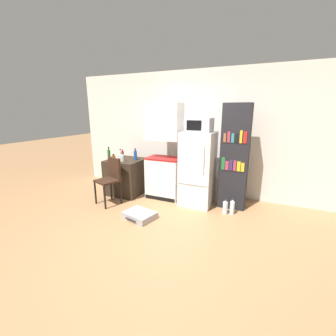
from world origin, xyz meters
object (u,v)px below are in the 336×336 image
at_px(bottle_clear_short, 122,158).
at_px(suitcase_large_flat, 140,215).
at_px(bottle_green_tall, 109,155).
at_px(bookshelf, 235,157).
at_px(bottle_amber_beer, 114,159).
at_px(side_table, 126,176).
at_px(kitchen_hutch, 164,155).
at_px(bowl, 116,158).
at_px(water_bottle_middle, 232,207).
at_px(bottle_milk_white, 120,154).
at_px(bottle_blue_soda, 135,155).
at_px(chair, 111,176).
at_px(microwave, 199,125).
at_px(refrigerator, 198,169).
at_px(bottle_ketchup_red, 122,153).
at_px(water_bottle_front, 225,207).

xyz_separation_m(bottle_clear_short, suitcase_large_flat, (0.88, -0.79, -0.80)).
distance_m(bottle_clear_short, bottle_green_tall, 0.32).
bearing_deg(bookshelf, bottle_amber_beer, -168.11).
bearing_deg(bottle_clear_short, side_table, 103.85).
bearing_deg(kitchen_hutch, bottle_amber_beer, -156.61).
distance_m(bowl, water_bottle_middle, 2.67).
relative_size(bowl, suitcase_large_flat, 0.28).
bearing_deg(suitcase_large_flat, bottle_milk_white, 149.95).
height_order(bottle_blue_soda, chair, bottle_blue_soda).
relative_size(bottle_milk_white, suitcase_large_flat, 0.34).
bearing_deg(kitchen_hutch, bowl, -168.08).
distance_m(kitchen_hutch, bottle_milk_white, 1.11).
xyz_separation_m(side_table, kitchen_hutch, (0.89, 0.14, 0.54)).
relative_size(side_table, suitcase_large_flat, 1.31).
distance_m(side_table, microwave, 2.04).
height_order(refrigerator, bottle_green_tall, refrigerator).
height_order(side_table, kitchen_hutch, kitchen_hutch).
distance_m(bottle_ketchup_red, suitcase_large_flat, 1.95).
xyz_separation_m(refrigerator, bookshelf, (0.67, 0.15, 0.26)).
relative_size(kitchen_hutch, bottle_ketchup_red, 13.51).
height_order(bowl, water_bottle_front, bowl).
distance_m(bottle_amber_beer, bowl, 0.23).
bearing_deg(bottle_blue_soda, water_bottle_middle, -4.79).
xyz_separation_m(bottle_green_tall, bottle_blue_soda, (0.50, 0.27, -0.02)).
xyz_separation_m(bowl, water_bottle_middle, (2.58, -0.05, -0.68)).
relative_size(bookshelf, water_bottle_front, 6.80).
bearing_deg(bottle_green_tall, bottle_amber_beer, -21.56).
relative_size(bottle_blue_soda, bottle_milk_white, 1.25).
relative_size(bottle_clear_short, water_bottle_front, 0.62).
bearing_deg(bottle_ketchup_red, water_bottle_front, -10.79).
height_order(side_table, microwave, microwave).
relative_size(bottle_blue_soda, chair, 0.27).
bearing_deg(water_bottle_middle, microwave, 164.39).
bearing_deg(water_bottle_middle, bottle_ketchup_red, 170.46).
height_order(bottle_blue_soda, bowl, bottle_blue_soda).
bearing_deg(bottle_green_tall, bottle_ketchup_red, 93.58).
distance_m(bottle_ketchup_red, water_bottle_front, 2.72).
height_order(bottle_milk_white, bottle_ketchup_red, bottle_milk_white).
distance_m(bottle_milk_white, water_bottle_middle, 2.72).
bearing_deg(bowl, bottle_ketchup_red, 105.47).
bearing_deg(water_bottle_front, chair, -169.14).
distance_m(suitcase_large_flat, water_bottle_front, 1.56).
height_order(bottle_milk_white, suitcase_large_flat, bottle_milk_white).
distance_m(side_table, bottle_ketchup_red, 0.63).
bearing_deg(bottle_amber_beer, water_bottle_middle, 3.54).
xyz_separation_m(bottle_green_tall, chair, (0.32, -0.38, -0.35)).
bearing_deg(suitcase_large_flat, refrigerator, 68.78).
xyz_separation_m(kitchen_hutch, water_bottle_front, (1.38, -0.31, -0.81)).
bearing_deg(bowl, bottle_amber_beer, -65.24).
bearing_deg(bottle_clear_short, bottle_green_tall, -172.70).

